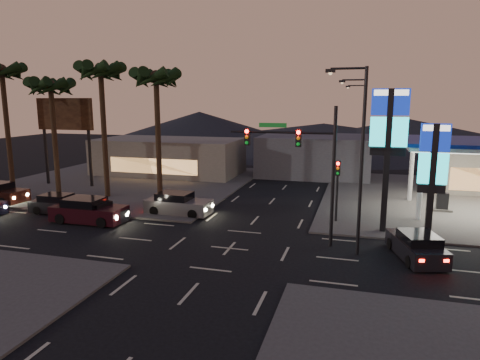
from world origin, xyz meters
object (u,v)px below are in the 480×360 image
(pylon_sign_tall, at_px, (389,132))
(pylon_sign_short, at_px, (433,164))
(car_lane_b_front, at_px, (178,204))
(car_lane_a_mid, at_px, (88,211))
(suv_station, at_px, (417,246))
(car_lane_a_front, at_px, (96,213))
(traffic_signal_mast, at_px, (303,155))
(car_lane_b_mid, at_px, (59,204))

(pylon_sign_tall, bearing_deg, pylon_sign_short, -21.80)
(pylon_sign_tall, distance_m, car_lane_b_front, 15.47)
(pylon_sign_tall, distance_m, car_lane_a_mid, 20.50)
(car_lane_a_mid, bearing_deg, pylon_sign_tall, 8.78)
(suv_station, bearing_deg, car_lane_a_front, 175.94)
(pylon_sign_short, distance_m, traffic_signal_mast, 7.69)
(car_lane_a_mid, xyz_separation_m, suv_station, (21.00, -1.27, -0.11))
(pylon_sign_tall, distance_m, suv_station, 7.30)
(pylon_sign_short, xyz_separation_m, car_lane_a_mid, (-21.98, -2.01, -3.87))
(pylon_sign_tall, distance_m, traffic_signal_mast, 6.02)
(car_lane_b_front, relative_size, suv_station, 1.07)
(pylon_sign_short, bearing_deg, pylon_sign_tall, 158.20)
(pylon_sign_tall, xyz_separation_m, car_lane_b_mid, (-23.07, -1.49, -5.74))
(car_lane_a_mid, distance_m, car_lane_b_front, 6.26)
(suv_station, bearing_deg, pylon_sign_short, 73.33)
(pylon_sign_tall, relative_size, traffic_signal_mast, 1.12)
(pylon_sign_short, height_order, car_lane_a_front, pylon_sign_short)
(car_lane_b_front, bearing_deg, traffic_signal_mast, -23.25)
(car_lane_a_front, bearing_deg, car_lane_b_front, 36.89)
(car_lane_a_front, relative_size, suv_station, 0.94)
(car_lane_a_front, xyz_separation_m, car_lane_b_front, (4.60, 3.45, 0.10))
(car_lane_a_mid, xyz_separation_m, car_lane_b_mid, (-3.59, 1.52, -0.13))
(car_lane_a_mid, bearing_deg, suv_station, -3.45)
(traffic_signal_mast, distance_m, suv_station, 7.78)
(suv_station, bearing_deg, pylon_sign_tall, 109.56)
(car_lane_b_mid, distance_m, suv_station, 24.75)
(pylon_sign_short, relative_size, car_lane_b_front, 1.40)
(car_lane_a_front, xyz_separation_m, suv_station, (20.51, -1.46, 0.03))
(pylon_sign_tall, xyz_separation_m, car_lane_a_mid, (-19.48, -3.01, -5.61))
(car_lane_b_mid, bearing_deg, pylon_sign_short, 1.10)
(pylon_sign_short, xyz_separation_m, car_lane_b_mid, (-25.57, -0.49, -4.00))
(car_lane_b_mid, bearing_deg, car_lane_a_mid, -22.94)
(car_lane_b_front, distance_m, suv_station, 16.65)
(car_lane_a_front, bearing_deg, pylon_sign_short, 4.84)
(car_lane_b_mid, bearing_deg, car_lane_a_front, -18.03)
(car_lane_a_mid, bearing_deg, car_lane_b_front, 35.55)
(car_lane_a_mid, bearing_deg, car_lane_b_mid, 157.06)
(pylon_sign_tall, height_order, pylon_sign_short, pylon_sign_tall)
(car_lane_a_front, height_order, car_lane_a_mid, car_lane_a_mid)
(car_lane_b_front, bearing_deg, pylon_sign_short, -5.52)
(car_lane_a_front, bearing_deg, traffic_signal_mast, -2.79)
(pylon_sign_tall, bearing_deg, suv_station, -70.44)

